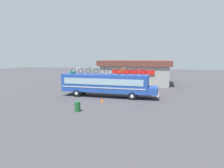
{
  "coord_description": "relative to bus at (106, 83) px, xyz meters",
  "views": [
    {
      "loc": [
        7.29,
        -23.13,
        4.98
      ],
      "look_at": [
        0.97,
        0.0,
        1.65
      ],
      "focal_mm": 31.09,
      "sensor_mm": 36.0,
      "label": 1
    }
  ],
  "objects": [
    {
      "name": "trash_bin",
      "position": [
        -0.57,
        -7.19,
        -1.24
      ],
      "size": [
        0.52,
        0.52,
        0.91
      ],
      "primitive_type": "cylinder",
      "color": "#1E592D",
      "rests_on": "ground"
    },
    {
      "name": "traffic_cone",
      "position": [
        0.48,
        -3.12,
        -1.46
      ],
      "size": [
        0.29,
        0.29,
        0.48
      ],
      "primitive_type": "cone",
      "color": "orange",
      "rests_on": "ground"
    },
    {
      "name": "rooftop_bicycle_3",
      "position": [
        0.07,
        -0.21,
        1.51
      ],
      "size": [
        1.64,
        0.44,
        0.89
      ],
      "color": "black",
      "rests_on": "bus"
    },
    {
      "name": "roadside_building",
      "position": [
        1.88,
        12.75,
        0.55
      ],
      "size": [
        12.84,
        7.64,
        4.37
      ],
      "color": "#9E9E99",
      "rests_on": "ground"
    },
    {
      "name": "rooftop_bicycle_1",
      "position": [
        -3.81,
        -0.3,
        1.52
      ],
      "size": [
        1.69,
        0.44,
        0.91
      ],
      "color": "black",
      "rests_on": "bus"
    },
    {
      "name": "ground_plane",
      "position": [
        -0.21,
        -0.0,
        -1.7
      ],
      "size": [
        120.0,
        120.0,
        0.0
      ],
      "primitive_type": "plane",
      "color": "#423F44"
    },
    {
      "name": "bus",
      "position": [
        0.0,
        0.0,
        0.0
      ],
      "size": [
        12.14,
        2.45,
        2.84
      ],
      "color": "#23479E",
      "rests_on": "ground"
    },
    {
      "name": "rooftop_bicycle_5",
      "position": [
        4.06,
        0.02,
        1.51
      ],
      "size": [
        1.75,
        0.44,
        0.88
      ],
      "color": "black",
      "rests_on": "bus"
    },
    {
      "name": "luggage_bag_1",
      "position": [
        -4.59,
        -0.05,
        1.3
      ],
      "size": [
        0.54,
        0.45,
        0.32
      ],
      "primitive_type": "cube",
      "color": "#1E7F66",
      "rests_on": "bus"
    },
    {
      "name": "rooftop_bicycle_2",
      "position": [
        -1.85,
        -0.09,
        1.52
      ],
      "size": [
        1.73,
        0.44,
        0.91
      ],
      "color": "black",
      "rests_on": "bus"
    },
    {
      "name": "rooftop_bicycle_4",
      "position": [
        2.08,
        0.11,
        1.52
      ],
      "size": [
        1.64,
        0.44,
        0.91
      ],
      "color": "black",
      "rests_on": "bus"
    }
  ]
}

